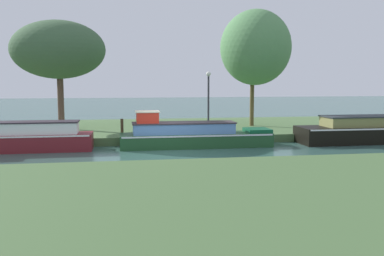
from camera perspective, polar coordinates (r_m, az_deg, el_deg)
The scene contains 9 objects.
ground_plane at distance 19.12m, azimuth -3.04°, elevation -3.14°, with size 120.00×120.00×0.00m, color #365C53.
riverbank_far at distance 25.99m, azimuth -4.74°, elevation -0.19°, with size 72.00×10.00×0.40m, color #4D6C3E.
riverbank_near at distance 10.38m, azimuth 2.50°, elevation -10.14°, with size 72.00×10.00×0.40m, color #456337.
black_barge at distance 23.34m, azimuth 21.26°, elevation -0.34°, with size 6.08×1.99×1.37m.
forest_cruiser at distance 20.37m, azimuth -0.01°, elevation -0.95°, with size 7.15×1.59×1.74m.
willow_tree_left at distance 25.24m, azimuth -17.24°, elevation 9.82°, with size 5.13×4.70×6.02m.
willow_tree_centre at distance 25.86m, azimuth 8.36°, elevation 10.46°, with size 4.08×4.65×6.83m.
lamp_post at distance 22.57m, azimuth 2.18°, elevation 4.40°, with size 0.24×0.24×3.19m.
mooring_post_near at distance 21.18m, azimuth -9.23°, elevation 0.01°, with size 0.14×0.14×0.88m, color #453822.
Camera 1 is at (-2.05, -18.74, 3.15)m, focal length 40.38 mm.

